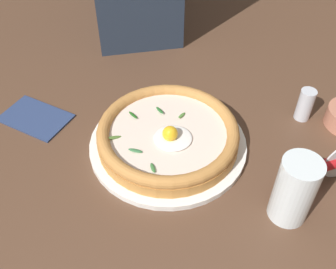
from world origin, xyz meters
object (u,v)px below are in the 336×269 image
object	(u,v)px
drinking_glass	(293,193)
folded_napkin	(35,117)
pizza_cutter	(322,166)
pizza	(168,134)
pepper_shaker	(305,105)

from	to	relation	value
drinking_glass	folded_napkin	size ratio (longest dim) A/B	0.89
pizza_cutter	drinking_glass	world-z (taller)	drinking_glass
pizza_cutter	drinking_glass	bearing A→B (deg)	41.42
folded_napkin	pizza_cutter	bearing A→B (deg)	159.77
drinking_glass	pizza	bearing A→B (deg)	-40.80
pepper_shaker	pizza	bearing A→B (deg)	13.60
pizza_cutter	folded_napkin	world-z (taller)	pizza_cutter
pizza_cutter	folded_napkin	size ratio (longest dim) A/B	1.16
pepper_shaker	drinking_glass	bearing A→B (deg)	67.79
pizza	drinking_glass	distance (m)	0.25
pepper_shaker	pizza_cutter	bearing A→B (deg)	81.76
folded_napkin	pizza	bearing A→B (deg)	160.89
pepper_shaker	folded_napkin	bearing A→B (deg)	-2.66
drinking_glass	folded_napkin	world-z (taller)	drinking_glass
pizza_cutter	pepper_shaker	bearing A→B (deg)	-98.24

